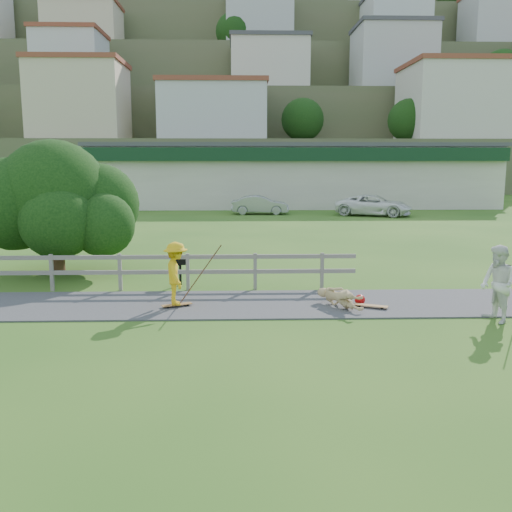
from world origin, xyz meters
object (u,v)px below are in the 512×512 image
at_px(skater_fallen, 340,298).
at_px(car_silver, 260,205).
at_px(bbq, 180,271).
at_px(spectator_a, 498,284).
at_px(tree, 56,224).
at_px(skater_rider, 176,277).
at_px(car_white, 374,205).

bearing_deg(skater_fallen, car_silver, 62.58).
bearing_deg(car_silver, bbq, 174.15).
bearing_deg(spectator_a, tree, -127.24).
distance_m(tree, bbq, 5.05).
distance_m(skater_fallen, spectator_a, 3.82).
distance_m(skater_fallen, car_silver, 25.81).
bearing_deg(skater_rider, bbq, -8.41).
relative_size(skater_rider, car_white, 0.32).
bearing_deg(car_silver, spectator_a, -167.90).
height_order(skater_fallen, bbq, bbq).
distance_m(skater_rider, bbq, 2.80).
distance_m(car_silver, bbq, 23.10).
relative_size(skater_rider, spectator_a, 0.89).
bearing_deg(spectator_a, skater_rider, -110.94).
distance_m(car_silver, car_white, 7.88).
bearing_deg(skater_fallen, tree, 120.32).
xyz_separation_m(car_silver, bbq, (-3.35, -22.85, -0.23)).
height_order(skater_fallen, car_white, car_white).
bearing_deg(skater_fallen, skater_rider, 147.80).
bearing_deg(bbq, car_white, 39.21).
xyz_separation_m(skater_fallen, spectator_a, (3.51, -1.37, 0.64)).
bearing_deg(car_white, skater_fallen, -172.91).
xyz_separation_m(tree, bbq, (4.40, -2.13, -1.26)).
height_order(tree, bbq, tree).
bearing_deg(bbq, spectator_a, -51.92).
xyz_separation_m(car_silver, car_white, (7.77, -1.35, 0.05)).
height_order(skater_rider, car_silver, skater_rider).
relative_size(car_white, bbq, 5.99).
bearing_deg(tree, skater_fallen, -29.83).
bearing_deg(skater_rider, car_silver, -19.07).
xyz_separation_m(spectator_a, bbq, (-7.94, 4.31, -0.50)).
relative_size(skater_fallen, tree, 0.27).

